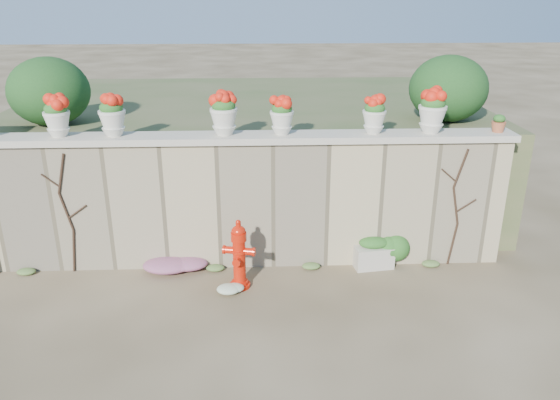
{
  "coord_description": "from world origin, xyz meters",
  "views": [
    {
      "loc": [
        0.2,
        -6.08,
        4.1
      ],
      "look_at": [
        0.51,
        1.4,
        1.21
      ],
      "focal_mm": 35.0,
      "sensor_mm": 36.0,
      "label": 1
    }
  ],
  "objects_px": {
    "urn_pot_0": "(57,117)",
    "terracotta_pot": "(499,124)",
    "planter_box": "(373,253)",
    "fire_hydrant": "(239,254)"
  },
  "relations": [
    {
      "from": "terracotta_pot",
      "to": "planter_box",
      "type": "bearing_deg",
      "value": -172.18
    },
    {
      "from": "planter_box",
      "to": "urn_pot_0",
      "type": "height_order",
      "value": "urn_pot_0"
    },
    {
      "from": "urn_pot_0",
      "to": "terracotta_pot",
      "type": "distance_m",
      "value": 6.5
    },
    {
      "from": "fire_hydrant",
      "to": "urn_pot_0",
      "type": "bearing_deg",
      "value": 175.2
    },
    {
      "from": "urn_pot_0",
      "to": "terracotta_pot",
      "type": "height_order",
      "value": "urn_pot_0"
    },
    {
      "from": "fire_hydrant",
      "to": "terracotta_pot",
      "type": "relative_size",
      "value": 4.16
    },
    {
      "from": "terracotta_pot",
      "to": "urn_pot_0",
      "type": "bearing_deg",
      "value": -180.0
    },
    {
      "from": "fire_hydrant",
      "to": "terracotta_pot",
      "type": "distance_m",
      "value": 4.32
    },
    {
      "from": "planter_box",
      "to": "fire_hydrant",
      "type": "bearing_deg",
      "value": -173.39
    },
    {
      "from": "planter_box",
      "to": "urn_pot_0",
      "type": "distance_m",
      "value": 5.16
    }
  ]
}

